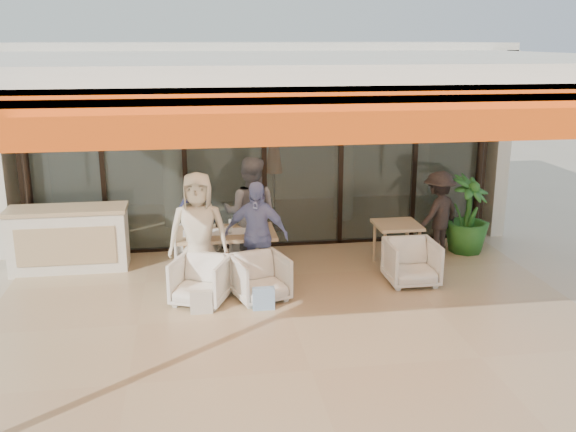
{
  "coord_description": "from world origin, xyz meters",
  "views": [
    {
      "loc": [
        -1.22,
        -7.81,
        3.59
      ],
      "look_at": [
        0.1,
        0.9,
        1.15
      ],
      "focal_mm": 40.0,
      "sensor_mm": 36.0,
      "label": 1
    }
  ],
  "objects_px": {
    "host_counter": "(69,239)",
    "chair_near_right": "(260,276)",
    "chair_far_right": "(248,238)",
    "diner_periwinkle": "(256,235)",
    "diner_cream": "(198,233)",
    "diner_grey": "(250,213)",
    "potted_palm": "(468,215)",
    "chair_near_left": "(200,279)",
    "standing_woman": "(438,214)",
    "chair_far_left": "(198,240)",
    "dining_table": "(225,235)",
    "side_chair": "(412,261)",
    "side_table": "(397,230)",
    "diner_navy": "(198,222)"
  },
  "relations": [
    {
      "from": "diner_grey",
      "to": "diner_navy",
      "type": "bearing_deg",
      "value": 14.87
    },
    {
      "from": "standing_woman",
      "to": "dining_table",
      "type": "bearing_deg",
      "value": -23.25
    },
    {
      "from": "diner_grey",
      "to": "potted_palm",
      "type": "xyz_separation_m",
      "value": [
        3.74,
        0.14,
        -0.23
      ]
    },
    {
      "from": "chair_far_left",
      "to": "side_table",
      "type": "relative_size",
      "value": 0.9
    },
    {
      "from": "chair_near_right",
      "to": "diner_periwinkle",
      "type": "height_order",
      "value": "diner_periwinkle"
    },
    {
      "from": "dining_table",
      "to": "diner_periwinkle",
      "type": "bearing_deg",
      "value": -46.86
    },
    {
      "from": "chair_far_left",
      "to": "chair_far_right",
      "type": "bearing_deg",
      "value": -164.9
    },
    {
      "from": "chair_far_left",
      "to": "standing_woman",
      "type": "height_order",
      "value": "standing_woman"
    },
    {
      "from": "diner_periwinkle",
      "to": "chair_far_left",
      "type": "bearing_deg",
      "value": 138.84
    },
    {
      "from": "host_counter",
      "to": "diner_navy",
      "type": "relative_size",
      "value": 1.18
    },
    {
      "from": "host_counter",
      "to": "diner_navy",
      "type": "distance_m",
      "value": 2.06
    },
    {
      "from": "side_table",
      "to": "standing_woman",
      "type": "relative_size",
      "value": 0.51
    },
    {
      "from": "side_chair",
      "to": "dining_table",
      "type": "bearing_deg",
      "value": 165.86
    },
    {
      "from": "chair_near_right",
      "to": "potted_palm",
      "type": "xyz_separation_m",
      "value": [
        3.74,
        1.54,
        0.32
      ]
    },
    {
      "from": "standing_woman",
      "to": "chair_near_right",
      "type": "bearing_deg",
      "value": -6.61
    },
    {
      "from": "diner_grey",
      "to": "diner_cream",
      "type": "xyz_separation_m",
      "value": [
        -0.84,
        -0.9,
        -0.02
      ]
    },
    {
      "from": "host_counter",
      "to": "chair_near_right",
      "type": "relative_size",
      "value": 2.55
    },
    {
      "from": "host_counter",
      "to": "potted_palm",
      "type": "relative_size",
      "value": 1.36
    },
    {
      "from": "dining_table",
      "to": "side_chair",
      "type": "xyz_separation_m",
      "value": [
        2.74,
        -0.7,
        -0.31
      ]
    },
    {
      "from": "standing_woman",
      "to": "diner_periwinkle",
      "type": "bearing_deg",
      "value": -14.39
    },
    {
      "from": "diner_cream",
      "to": "side_table",
      "type": "relative_size",
      "value": 2.38
    },
    {
      "from": "host_counter",
      "to": "chair_far_left",
      "type": "relative_size",
      "value": 2.76
    },
    {
      "from": "standing_woman",
      "to": "diner_cream",
      "type": "bearing_deg",
      "value": -17.85
    },
    {
      "from": "diner_navy",
      "to": "diner_cream",
      "type": "relative_size",
      "value": 0.88
    },
    {
      "from": "host_counter",
      "to": "chair_far_right",
      "type": "xyz_separation_m",
      "value": [
        2.87,
        0.25,
        -0.2
      ]
    },
    {
      "from": "chair_near_left",
      "to": "standing_woman",
      "type": "relative_size",
      "value": 0.5
    },
    {
      "from": "dining_table",
      "to": "side_table",
      "type": "xyz_separation_m",
      "value": [
        2.74,
        0.05,
        -0.05
      ]
    },
    {
      "from": "host_counter",
      "to": "chair_near_left",
      "type": "bearing_deg",
      "value": -39.14
    },
    {
      "from": "chair_far_right",
      "to": "diner_navy",
      "type": "relative_size",
      "value": 0.43
    },
    {
      "from": "host_counter",
      "to": "chair_near_left",
      "type": "xyz_separation_m",
      "value": [
        2.03,
        -1.65,
        -0.16
      ]
    },
    {
      "from": "chair_near_right",
      "to": "side_chair",
      "type": "bearing_deg",
      "value": -10.75
    },
    {
      "from": "chair_near_left",
      "to": "diner_grey",
      "type": "bearing_deg",
      "value": 80.74
    },
    {
      "from": "chair_near_right",
      "to": "diner_grey",
      "type": "height_order",
      "value": "diner_grey"
    },
    {
      "from": "chair_near_left",
      "to": "side_chair",
      "type": "relative_size",
      "value": 0.97
    },
    {
      "from": "dining_table",
      "to": "chair_far_right",
      "type": "distance_m",
      "value": 1.09
    },
    {
      "from": "diner_cream",
      "to": "diner_periwinkle",
      "type": "relative_size",
      "value": 1.1
    },
    {
      "from": "diner_grey",
      "to": "potted_palm",
      "type": "relative_size",
      "value": 1.33
    },
    {
      "from": "diner_periwinkle",
      "to": "side_chair",
      "type": "xyz_separation_m",
      "value": [
        2.31,
        -0.24,
        -0.43
      ]
    },
    {
      "from": "chair_near_left",
      "to": "diner_cream",
      "type": "distance_m",
      "value": 0.72
    },
    {
      "from": "side_chair",
      "to": "side_table",
      "type": "bearing_deg",
      "value": 90.21
    },
    {
      "from": "chair_far_right",
      "to": "chair_near_left",
      "type": "xyz_separation_m",
      "value": [
        -0.84,
        -1.9,
        0.03
      ]
    },
    {
      "from": "chair_far_left",
      "to": "chair_near_right",
      "type": "relative_size",
      "value": 0.92
    },
    {
      "from": "chair_near_left",
      "to": "side_table",
      "type": "bearing_deg",
      "value": 39.38
    },
    {
      "from": "diner_grey",
      "to": "diner_periwinkle",
      "type": "height_order",
      "value": "diner_grey"
    },
    {
      "from": "dining_table",
      "to": "chair_far_right",
      "type": "height_order",
      "value": "dining_table"
    },
    {
      "from": "potted_palm",
      "to": "side_chair",
      "type": "bearing_deg",
      "value": -138.0
    },
    {
      "from": "diner_periwinkle",
      "to": "diner_cream",
      "type": "bearing_deg",
      "value": -162.12
    },
    {
      "from": "chair_far_left",
      "to": "chair_near_right",
      "type": "distance_m",
      "value": 2.08
    },
    {
      "from": "chair_near_left",
      "to": "diner_cream",
      "type": "xyz_separation_m",
      "value": [
        0.0,
        0.5,
        0.52
      ]
    },
    {
      "from": "host_counter",
      "to": "potted_palm",
      "type": "bearing_deg",
      "value": -0.95
    }
  ]
}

